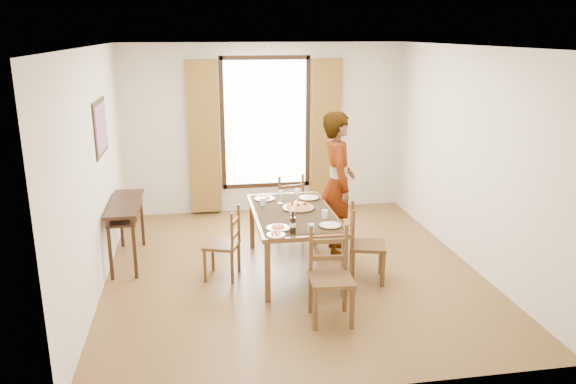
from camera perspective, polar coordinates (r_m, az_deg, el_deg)
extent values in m
plane|color=#503819|center=(7.08, 0.39, -7.83)|extent=(5.00, 5.00, 0.00)
cube|color=beige|center=(9.07, -2.33, 6.42)|extent=(4.50, 0.10, 2.70)
cube|color=beige|center=(4.31, 6.17, -4.65)|extent=(4.50, 0.10, 2.70)
cube|color=beige|center=(6.65, -19.06, 1.98)|extent=(0.10, 5.00, 2.70)
cube|color=beige|center=(7.37, 17.95, 3.39)|extent=(0.10, 5.00, 2.70)
cube|color=white|center=(6.48, 0.44, 14.76)|extent=(4.50, 5.00, 0.04)
cube|color=white|center=(9.03, -2.31, 7.02)|extent=(1.30, 0.04, 2.00)
cube|color=olive|center=(8.94, -8.52, 5.46)|extent=(0.48, 0.10, 2.40)
cube|color=olive|center=(9.18, 3.86, 5.88)|extent=(0.48, 0.10, 2.40)
cube|color=black|center=(7.15, -18.52, 6.25)|extent=(0.02, 0.86, 0.66)
cube|color=red|center=(7.15, -18.44, 6.25)|extent=(0.01, 0.76, 0.56)
cube|color=black|center=(7.34, -16.25, -1.13)|extent=(0.38, 1.20, 0.04)
cube|color=black|center=(7.37, -16.18, -2.02)|extent=(0.34, 1.10, 0.03)
cube|color=black|center=(6.97, -17.62, -5.64)|extent=(0.04, 0.04, 0.76)
cube|color=black|center=(8.00, -16.61, -2.76)|extent=(0.04, 0.04, 0.76)
cube|color=black|center=(6.93, -15.33, -5.56)|extent=(0.04, 0.04, 0.76)
cube|color=black|center=(7.96, -14.61, -2.68)|extent=(0.04, 0.04, 0.76)
cube|color=brown|center=(6.81, 0.56, -2.28)|extent=(0.97, 1.73, 0.05)
cube|color=black|center=(6.80, 0.56, -2.05)|extent=(0.90, 1.59, 0.01)
cube|color=brown|center=(6.14, -2.09, -8.15)|extent=(0.06, 0.06, 0.70)
cube|color=brown|center=(7.63, -3.68, -3.24)|extent=(0.06, 0.06, 0.70)
cube|color=brown|center=(6.30, 5.71, -7.59)|extent=(0.06, 0.06, 0.70)
cube|color=brown|center=(7.76, 2.62, -2.89)|extent=(0.06, 0.06, 0.70)
cube|color=#4F381A|center=(6.76, -6.76, -5.34)|extent=(0.49, 0.49, 0.04)
cube|color=#4F381A|center=(7.03, -7.65, -6.34)|extent=(0.04, 0.04, 0.41)
cube|color=#4F381A|center=(6.94, -5.02, -6.53)|extent=(0.04, 0.04, 0.41)
cube|color=#4F381A|center=(6.74, -8.45, -7.39)|extent=(0.04, 0.04, 0.41)
cube|color=#4F381A|center=(6.65, -5.70, -7.61)|extent=(0.04, 0.04, 0.41)
cube|color=#4F381A|center=(6.79, -5.03, -3.13)|extent=(0.03, 0.03, 0.46)
cube|color=#4F381A|center=(6.49, -5.73, -4.08)|extent=(0.03, 0.03, 0.46)
cube|color=#4F381A|center=(6.67, -5.35, -4.34)|extent=(0.13, 0.32, 0.05)
cube|color=#4F381A|center=(6.61, -5.39, -2.99)|extent=(0.13, 0.32, 0.05)
cube|color=#4F381A|center=(8.13, -0.15, -1.32)|extent=(0.48, 0.48, 0.04)
cube|color=#4F381A|center=(8.41, 0.55, -2.28)|extent=(0.04, 0.04, 0.44)
cube|color=#4F381A|center=(8.10, 1.45, -3.01)|extent=(0.04, 0.04, 0.44)
cube|color=#4F381A|center=(8.30, -1.71, -2.56)|extent=(0.04, 0.04, 0.44)
cube|color=#4F381A|center=(7.98, -0.88, -3.31)|extent=(0.04, 0.04, 0.44)
cube|color=#4F381A|center=(7.96, 1.50, 0.12)|extent=(0.04, 0.04, 0.49)
cube|color=#4F381A|center=(7.83, -0.87, -0.13)|extent=(0.04, 0.04, 0.49)
cube|color=#4F381A|center=(7.92, 0.33, -0.68)|extent=(0.35, 0.09, 0.05)
cube|color=#4F381A|center=(7.87, 0.33, 0.54)|extent=(0.35, 0.09, 0.05)
cube|color=#4F381A|center=(5.73, 4.41, -8.84)|extent=(0.46, 0.46, 0.04)
cube|color=#4F381A|center=(5.65, 2.81, -11.82)|extent=(0.04, 0.04, 0.46)
cube|color=#4F381A|center=(5.97, 2.30, -10.18)|extent=(0.04, 0.04, 0.46)
cube|color=#4F381A|center=(5.71, 6.53, -11.59)|extent=(0.04, 0.04, 0.46)
cube|color=#4F381A|center=(6.03, 5.81, -9.99)|extent=(0.04, 0.04, 0.46)
cube|color=#4F381A|center=(5.78, 2.34, -5.83)|extent=(0.04, 0.04, 0.51)
cube|color=#4F381A|center=(5.84, 5.92, -5.68)|extent=(0.04, 0.04, 0.51)
cube|color=#4F381A|center=(5.85, 4.12, -6.69)|extent=(0.37, 0.05, 0.05)
cube|color=#4F381A|center=(5.78, 4.15, -5.01)|extent=(0.37, 0.05, 0.05)
cube|color=#4F381A|center=(6.69, 8.09, -5.40)|extent=(0.50, 0.50, 0.04)
cube|color=#4F381A|center=(6.63, 9.62, -7.74)|extent=(0.04, 0.04, 0.44)
cube|color=#4F381A|center=(6.60, 6.56, -7.70)|extent=(0.04, 0.04, 0.44)
cube|color=#4F381A|center=(6.95, 9.39, -6.58)|extent=(0.04, 0.04, 0.44)
cube|color=#4F381A|center=(6.92, 6.48, -6.53)|extent=(0.04, 0.04, 0.44)
cube|color=#4F381A|center=(6.43, 6.61, -3.92)|extent=(0.04, 0.04, 0.49)
cube|color=#4F381A|center=(6.76, 6.52, -2.90)|extent=(0.04, 0.04, 0.49)
cube|color=#4F381A|center=(6.63, 6.54, -4.19)|extent=(0.11, 0.35, 0.05)
cube|color=#4F381A|center=(6.57, 6.58, -2.76)|extent=(0.11, 0.35, 0.05)
imported|color=gray|center=(7.34, 5.06, 0.82)|extent=(0.78, 0.59, 1.89)
cylinder|color=silver|center=(6.57, 3.75, -2.27)|extent=(0.07, 0.07, 0.10)
cylinder|color=silver|center=(7.04, -2.57, -0.99)|extent=(0.07, 0.07, 0.10)
cylinder|color=silver|center=(6.10, 2.36, -3.70)|extent=(0.07, 0.07, 0.10)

